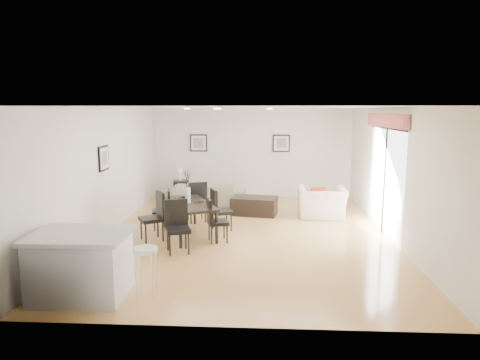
# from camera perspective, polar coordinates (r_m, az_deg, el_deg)

# --- Properties ---
(ground) EXTENTS (8.00, 8.00, 0.00)m
(ground) POSITION_cam_1_polar(r_m,az_deg,el_deg) (9.29, 0.83, -7.22)
(ground) COLOR tan
(ground) RESTS_ON ground
(wall_back) EXTENTS (6.00, 0.04, 2.70)m
(wall_back) POSITION_cam_1_polar(r_m,az_deg,el_deg) (12.97, 1.52, 3.62)
(wall_back) COLOR white
(wall_back) RESTS_ON ground
(wall_front) EXTENTS (6.00, 0.04, 2.70)m
(wall_front) POSITION_cam_1_polar(r_m,az_deg,el_deg) (5.08, -0.87, -5.54)
(wall_front) COLOR white
(wall_front) RESTS_ON ground
(wall_left) EXTENTS (0.04, 8.00, 2.70)m
(wall_left) POSITION_cam_1_polar(r_m,az_deg,el_deg) (9.59, -17.37, 1.13)
(wall_left) COLOR white
(wall_left) RESTS_ON ground
(wall_right) EXTENTS (0.04, 8.00, 2.70)m
(wall_right) POSITION_cam_1_polar(r_m,az_deg,el_deg) (9.38, 19.49, 0.85)
(wall_right) COLOR white
(wall_right) RESTS_ON ground
(ceiling) EXTENTS (6.00, 8.00, 0.02)m
(ceiling) POSITION_cam_1_polar(r_m,az_deg,el_deg) (8.90, 0.87, 9.67)
(ceiling) COLOR white
(ceiling) RESTS_ON wall_back
(sofa) EXTENTS (2.16, 0.92, 0.62)m
(sofa) POSITION_cam_1_polar(r_m,az_deg,el_deg) (12.07, -4.47, -1.84)
(sofa) COLOR gray
(sofa) RESTS_ON ground
(armchair) EXTENTS (1.18, 1.04, 0.75)m
(armchair) POSITION_cam_1_polar(r_m,az_deg,el_deg) (10.81, 10.79, -2.96)
(armchair) COLOR silver
(armchair) RESTS_ON ground
(courtyard_plant_b) EXTENTS (0.40, 0.40, 0.59)m
(courtyard_plant_b) POSITION_cam_1_polar(r_m,az_deg,el_deg) (11.97, 28.30, -3.12)
(courtyard_plant_b) COLOR #395F28
(courtyard_plant_b) RESTS_ON ground
(dining_table) EXTENTS (1.48, 1.90, 0.71)m
(dining_table) POSITION_cam_1_polar(r_m,az_deg,el_deg) (9.14, -6.95, -3.45)
(dining_table) COLOR black
(dining_table) RESTS_ON ground
(dining_chair_wnear) EXTENTS (0.61, 0.61, 1.00)m
(dining_chair_wnear) POSITION_cam_1_polar(r_m,az_deg,el_deg) (8.92, -11.20, -4.40)
(dining_chair_wnear) COLOR black
(dining_chair_wnear) RESTS_ON ground
(dining_chair_wfar) EXTENTS (0.48, 0.48, 0.89)m
(dining_chair_wfar) POSITION_cam_1_polar(r_m,az_deg,el_deg) (9.71, -10.00, -3.60)
(dining_chair_wfar) COLOR black
(dining_chair_wfar) RESTS_ON ground
(dining_chair_enear) EXTENTS (0.50, 0.50, 0.90)m
(dining_chair_enear) POSITION_cam_1_polar(r_m,az_deg,el_deg) (8.65, -3.47, -5.05)
(dining_chair_enear) COLOR black
(dining_chair_enear) RESTS_ON ground
(dining_chair_efar) EXTENTS (0.55, 0.55, 0.93)m
(dining_chair_efar) POSITION_cam_1_polar(r_m,az_deg,el_deg) (9.46, -2.90, -3.67)
(dining_chair_efar) COLOR black
(dining_chair_efar) RESTS_ON ground
(dining_chair_head) EXTENTS (0.56, 0.56, 0.98)m
(dining_chair_head) POSITION_cam_1_polar(r_m,az_deg,el_deg) (8.16, -8.39, -5.69)
(dining_chair_head) COLOR black
(dining_chair_head) RESTS_ON ground
(dining_chair_foot) EXTENTS (0.57, 0.57, 0.98)m
(dining_chair_foot) POSITION_cam_1_polar(r_m,az_deg,el_deg) (10.17, -5.74, -2.62)
(dining_chair_foot) COLOR black
(dining_chair_foot) RESTS_ON ground
(vase) EXTENTS (0.74, 1.21, 0.68)m
(vase) POSITION_cam_1_polar(r_m,az_deg,el_deg) (9.06, -6.99, -1.14)
(vase) COLOR white
(vase) RESTS_ON dining_table
(coffee_table) EXTENTS (1.23, 0.87, 0.45)m
(coffee_table) POSITION_cam_1_polar(r_m,az_deg,el_deg) (10.93, 1.90, -3.46)
(coffee_table) COLOR black
(coffee_table) RESTS_ON ground
(side_table) EXTENTS (0.50, 0.50, 0.54)m
(side_table) POSITION_cam_1_polar(r_m,az_deg,el_deg) (13.05, -7.97, -1.21)
(side_table) COLOR black
(side_table) RESTS_ON ground
(table_lamp) EXTENTS (0.19, 0.19, 0.36)m
(table_lamp) POSITION_cam_1_polar(r_m,az_deg,el_deg) (12.97, -8.02, 0.97)
(table_lamp) COLOR white
(table_lamp) RESTS_ON side_table
(cushion) EXTENTS (0.35, 0.15, 0.34)m
(cushion) POSITION_cam_1_polar(r_m,az_deg,el_deg) (10.65, 10.34, -1.91)
(cushion) COLOR maroon
(cushion) RESTS_ON armchair
(kitchen_island) EXTENTS (1.37, 1.07, 0.95)m
(kitchen_island) POSITION_cam_1_polar(r_m,az_deg,el_deg) (6.59, -20.44, -10.53)
(kitchen_island) COLOR silver
(kitchen_island) RESTS_ON ground
(bar_stool) EXTENTS (0.34, 0.34, 0.75)m
(bar_stool) POSITION_cam_1_polar(r_m,az_deg,el_deg) (6.23, -12.49, -9.73)
(bar_stool) COLOR white
(bar_stool) RESTS_ON ground
(framed_print_back_left) EXTENTS (0.52, 0.04, 0.52)m
(framed_print_back_left) POSITION_cam_1_polar(r_m,az_deg,el_deg) (13.05, -5.55, 4.94)
(framed_print_back_left) COLOR black
(framed_print_back_left) RESTS_ON wall_back
(framed_print_back_right) EXTENTS (0.52, 0.04, 0.52)m
(framed_print_back_right) POSITION_cam_1_polar(r_m,az_deg,el_deg) (12.92, 5.53, 4.89)
(framed_print_back_right) COLOR black
(framed_print_back_right) RESTS_ON wall_back
(framed_print_left_wall) EXTENTS (0.04, 0.52, 0.52)m
(framed_print_left_wall) POSITION_cam_1_polar(r_m,az_deg,el_deg) (9.36, -17.71, 2.77)
(framed_print_left_wall) COLOR black
(framed_print_left_wall) RESTS_ON wall_left
(sliding_door) EXTENTS (0.12, 2.70, 2.57)m
(sliding_door) POSITION_cam_1_polar(r_m,az_deg,el_deg) (9.61, 18.84, 2.97)
(sliding_door) COLOR white
(sliding_door) RESTS_ON wall_right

